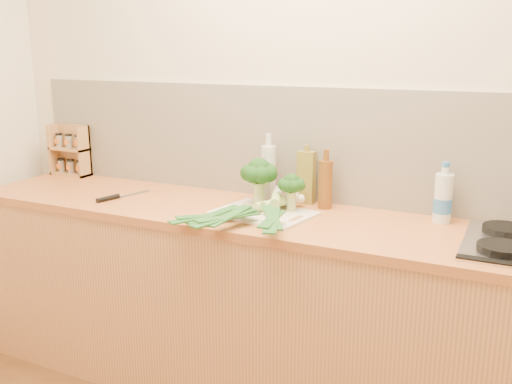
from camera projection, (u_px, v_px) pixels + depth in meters
room_shell at (312, 145)px, 2.68m from camera, size 3.50×3.50×3.50m
counter at (286, 310)px, 2.60m from camera, size 3.20×0.62×0.90m
chopping_board at (264, 213)px, 2.51m from camera, size 0.46×0.37×0.01m
broccoli_left at (259, 173)px, 2.59m from camera, size 0.17×0.17×0.22m
broccoli_right at (292, 185)px, 2.51m from camera, size 0.12×0.12×0.17m
leek_front at (255, 207)px, 2.49m from camera, size 0.37×0.61×0.04m
leek_mid at (260, 207)px, 2.43m from camera, size 0.23×0.61×0.04m
leek_back at (275, 204)px, 2.41m from camera, size 0.28×0.63×0.04m
chefs_knife at (115, 197)px, 2.77m from camera, size 0.11×0.31×0.02m
spice_rack at (71, 153)px, 3.28m from camera, size 0.24×0.10×0.29m
oil_tin at (306, 177)px, 2.67m from camera, size 0.08×0.05×0.28m
glass_bottle at (268, 173)px, 2.71m from camera, size 0.07×0.07×0.33m
amber_bottle at (325, 183)px, 2.59m from camera, size 0.06×0.06×0.27m
water_bottle at (443, 199)px, 2.38m from camera, size 0.08×0.08×0.24m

